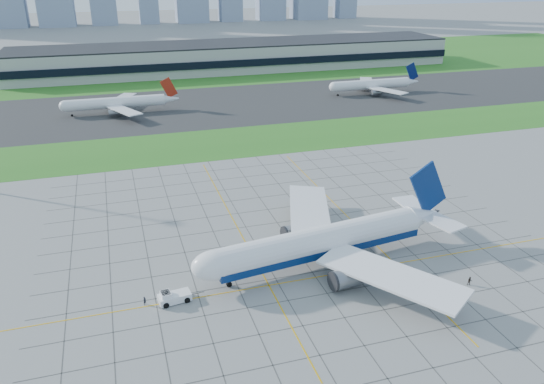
# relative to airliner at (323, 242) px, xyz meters

# --- Properties ---
(ground) EXTENTS (1400.00, 1400.00, 0.00)m
(ground) POSITION_rel_airliner_xyz_m (-3.22, -2.74, -5.22)
(ground) COLOR gray
(ground) RESTS_ON ground
(grass_median) EXTENTS (700.00, 35.00, 0.04)m
(grass_median) POSITION_rel_airliner_xyz_m (-3.22, 87.26, -5.20)
(grass_median) COLOR #2C6C1E
(grass_median) RESTS_ON ground
(asphalt_taxiway) EXTENTS (700.00, 75.00, 0.04)m
(asphalt_taxiway) POSITION_rel_airliner_xyz_m (-3.22, 142.26, -5.19)
(asphalt_taxiway) COLOR #383838
(asphalt_taxiway) RESTS_ON ground
(grass_far) EXTENTS (700.00, 145.00, 0.04)m
(grass_far) POSITION_rel_airliner_xyz_m (-3.22, 252.26, -5.20)
(grass_far) COLOR #2C6C1E
(grass_far) RESTS_ON ground
(apron_markings) EXTENTS (120.00, 130.00, 0.03)m
(apron_markings) POSITION_rel_airliner_xyz_m (-2.79, 8.35, -5.21)
(apron_markings) COLOR #474744
(apron_markings) RESTS_ON ground
(terminal) EXTENTS (260.00, 43.00, 15.80)m
(terminal) POSITION_rel_airliner_xyz_m (36.78, 227.13, 2.67)
(terminal) COLOR #B7B7B2
(terminal) RESTS_ON ground
(airliner) EXTENTS (60.50, 60.92, 19.10)m
(airliner) POSITION_rel_airliner_xyz_m (0.00, 0.00, 0.00)
(airliner) COLOR white
(airliner) RESTS_ON ground
(pushback_tug) EXTENTS (8.97, 3.78, 2.46)m
(pushback_tug) POSITION_rel_airliner_xyz_m (-32.06, -4.72, -4.13)
(pushback_tug) COLOR white
(pushback_tug) RESTS_ON ground
(crew_near) EXTENTS (0.75, 0.73, 1.73)m
(crew_near) POSITION_rel_airliner_xyz_m (-37.22, -4.10, -4.36)
(crew_near) COLOR black
(crew_near) RESTS_ON ground
(crew_far) EXTENTS (1.10, 0.98, 1.85)m
(crew_far) POSITION_rel_airliner_xyz_m (24.82, -16.38, -4.29)
(crew_far) COLOR black
(crew_far) RESTS_ON ground
(distant_jet_1) EXTENTS (46.86, 42.66, 14.08)m
(distant_jet_1) POSITION_rel_airliner_xyz_m (-36.47, 141.17, -0.73)
(distant_jet_1) COLOR white
(distant_jet_1) RESTS_ON ground
(distant_jet_2) EXTENTS (45.63, 42.66, 14.08)m
(distant_jet_2) POSITION_rel_airliner_xyz_m (84.51, 143.00, -0.73)
(distant_jet_2) COLOR white
(distant_jet_2) RESTS_ON ground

